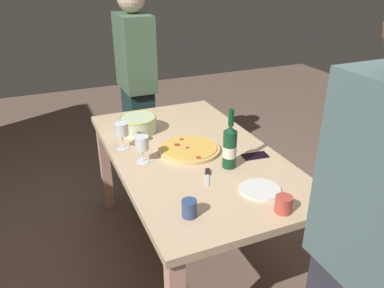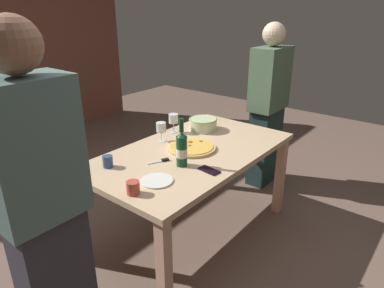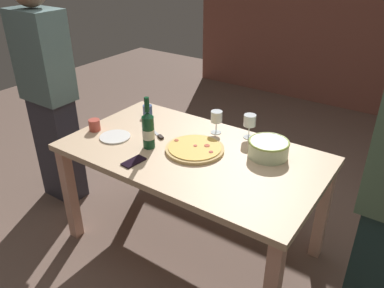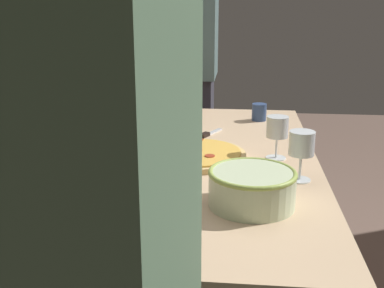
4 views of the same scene
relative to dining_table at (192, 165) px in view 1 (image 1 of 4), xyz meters
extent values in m
plane|color=brown|center=(0.00, 0.00, -0.66)|extent=(8.00, 8.00, 0.00)
cube|color=#D4B28B|center=(0.00, 0.00, 0.07)|extent=(1.60, 0.90, 0.04)
cube|color=#E0A88E|center=(-0.74, -0.40, -0.30)|extent=(0.07, 0.07, 0.71)
cube|color=#E0A88E|center=(0.74, -0.40, -0.30)|extent=(0.07, 0.07, 0.71)
cube|color=#E0A88E|center=(0.74, 0.40, -0.30)|extent=(0.07, 0.07, 0.71)
cylinder|color=#DBB873|center=(0.01, 0.01, 0.10)|extent=(0.36, 0.36, 0.02)
cylinder|color=gold|center=(0.01, 0.01, 0.12)|extent=(0.33, 0.33, 0.01)
cylinder|color=#A43921|center=(0.07, 0.07, 0.12)|extent=(0.04, 0.04, 0.00)
cylinder|color=#A23A2A|center=(0.13, 0.01, 0.12)|extent=(0.03, 0.03, 0.00)
cylinder|color=#9D3C21|center=(-0.13, 0.02, 0.12)|extent=(0.03, 0.03, 0.00)
cylinder|color=#AF3E2E|center=(0.01, 0.03, 0.12)|extent=(0.02, 0.02, 0.00)
cylinder|color=beige|center=(0.41, 0.21, 0.14)|extent=(0.24, 0.24, 0.10)
torus|color=#A0B854|center=(0.41, 0.21, 0.19)|extent=(0.24, 0.24, 0.01)
cylinder|color=#114123|center=(-0.25, -0.11, 0.20)|extent=(0.07, 0.07, 0.21)
cone|color=#114123|center=(-0.25, -0.11, 0.31)|extent=(0.07, 0.07, 0.03)
cylinder|color=#114123|center=(-0.25, -0.11, 0.38)|extent=(0.03, 0.03, 0.09)
cylinder|color=silver|center=(-0.25, -0.11, 0.19)|extent=(0.08, 0.08, 0.06)
cylinder|color=white|center=(0.20, 0.36, 0.09)|extent=(0.07, 0.07, 0.00)
cylinder|color=white|center=(0.20, 0.36, 0.14)|extent=(0.01, 0.01, 0.08)
cylinder|color=white|center=(0.20, 0.36, 0.22)|extent=(0.08, 0.08, 0.08)
cylinder|color=maroon|center=(0.20, 0.36, 0.20)|extent=(0.07, 0.07, 0.04)
cylinder|color=white|center=(-0.01, 0.30, 0.09)|extent=(0.07, 0.07, 0.00)
cylinder|color=white|center=(-0.01, 0.30, 0.14)|extent=(0.01, 0.01, 0.08)
cylinder|color=white|center=(-0.01, 0.30, 0.21)|extent=(0.08, 0.08, 0.07)
cylinder|color=navy|center=(-0.57, 0.26, 0.13)|extent=(0.07, 0.07, 0.08)
cylinder|color=#BB4739|center=(-0.71, -0.14, 0.13)|extent=(0.08, 0.08, 0.08)
cylinder|color=white|center=(-0.52, -0.14, 0.10)|extent=(0.20, 0.20, 0.01)
cube|color=black|center=(-0.20, -0.31, 0.10)|extent=(0.08, 0.15, 0.01)
cube|color=silver|center=(-0.33, 0.06, 0.10)|extent=(0.11, 0.07, 0.01)
cube|color=black|center=(-0.27, 0.03, 0.10)|extent=(0.06, 0.04, 0.02)
cube|color=#1D3534|center=(1.20, -0.01, -0.26)|extent=(0.37, 0.20, 0.80)
cube|color=#4C694F|center=(1.20, -0.01, 0.44)|extent=(0.43, 0.24, 0.60)
camera|label=1|loc=(-1.83, 0.78, 1.09)|focal=35.57mm
camera|label=2|loc=(-1.84, -1.47, 1.10)|focal=32.16mm
camera|label=3|loc=(1.16, -1.69, 1.24)|focal=35.79mm
camera|label=4|loc=(1.65, 0.17, 0.64)|focal=45.16mm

